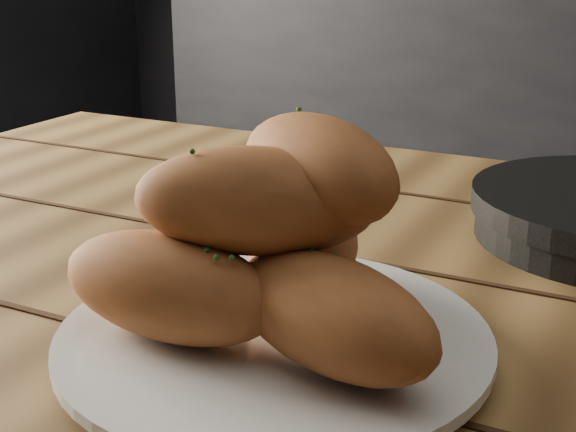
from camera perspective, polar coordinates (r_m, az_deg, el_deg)
The scene contains 2 objects.
plate at distance 0.53m, azimuth -1.00°, elevation -8.93°, with size 0.28×0.28×0.02m.
bread_rolls at distance 0.50m, azimuth -1.03°, elevation -2.06°, with size 0.27×0.22×0.14m.
Camera 1 is at (0.10, -0.74, 1.01)m, focal length 50.00 mm.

